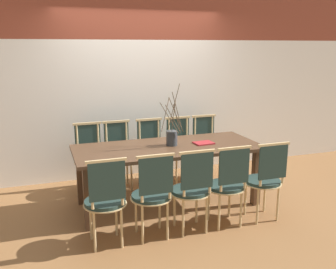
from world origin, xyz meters
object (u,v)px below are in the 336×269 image
dining_table (168,154)px  chair_near_center (192,187)px  chair_far_center (152,150)px  book_stack (204,143)px  vase_centerpiece (172,137)px

dining_table → chair_near_center: bearing=-89.7°
dining_table → chair_near_center: 0.79m
chair_near_center → chair_far_center: 1.56m
chair_near_center → chair_far_center: size_ratio=1.00×
book_stack → chair_far_center: bearing=119.6°
chair_far_center → vase_centerpiece: vase_centerpiece is taller
vase_centerpiece → book_stack: size_ratio=3.00×
dining_table → chair_far_center: (0.02, 0.78, -0.15)m
book_stack → chair_near_center: bearing=-121.7°
dining_table → chair_near_center: (0.00, -0.78, -0.15)m
chair_near_center → dining_table: bearing=90.3°
chair_near_center → book_stack: 0.93m
chair_near_center → book_stack: size_ratio=3.74×
chair_far_center → dining_table: bearing=88.7°
chair_far_center → vase_centerpiece: bearing=93.4°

